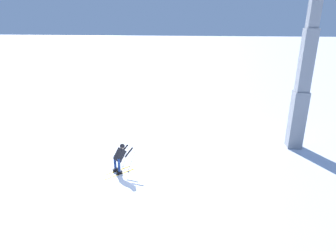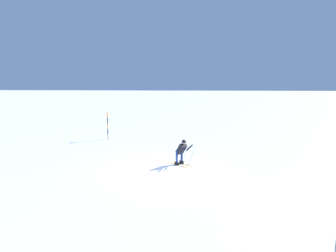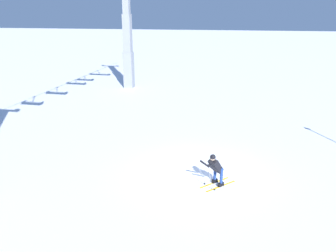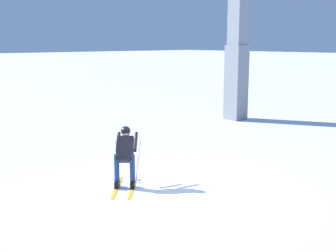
% 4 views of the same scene
% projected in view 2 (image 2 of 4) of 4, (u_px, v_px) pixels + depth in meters
% --- Properties ---
extents(ground_plane, '(260.00, 260.00, 0.00)m').
position_uv_depth(ground_plane, '(162.00, 169.00, 15.61)').
color(ground_plane, white).
extents(skier_carving_main, '(1.66, 1.62, 1.67)m').
position_uv_depth(skier_carving_main, '(182.00, 150.00, 16.21)').
color(skier_carving_main, yellow).
rests_on(skier_carving_main, ground_plane).
extents(trail_marker_pole, '(0.07, 0.28, 2.29)m').
position_uv_depth(trail_marker_pole, '(108.00, 125.00, 23.20)').
color(trail_marker_pole, orange).
rests_on(trail_marker_pole, ground_plane).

